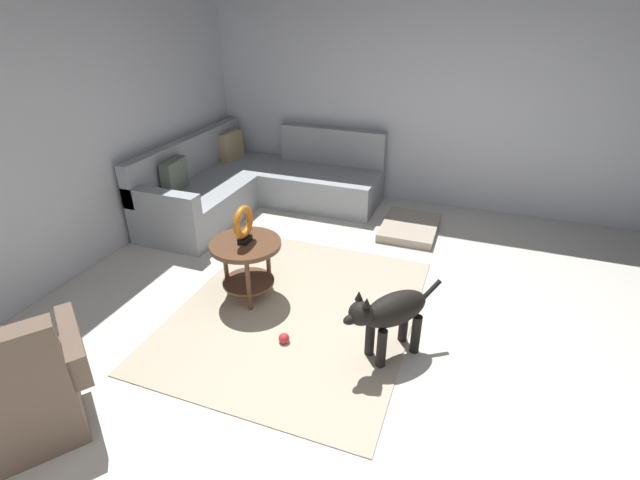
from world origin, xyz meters
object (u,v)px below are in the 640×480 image
(dog_toy_ball, at_px, (284,338))
(torus_sculpture, at_px, (244,224))
(dog_bed_mat, at_px, (410,227))
(armchair, at_px, (15,396))
(sectional_couch, at_px, (255,185))
(side_table, at_px, (246,255))
(dog, at_px, (390,313))

(dog_toy_ball, bearing_deg, torus_sculpture, 49.39)
(dog_bed_mat, distance_m, dog_toy_ball, 2.30)
(armchair, distance_m, torus_sculpture, 1.88)
(sectional_couch, xyz_separation_m, dog_toy_ball, (-2.24, -1.39, -0.25))
(side_table, bearing_deg, dog_bed_mat, -31.91)
(dog_bed_mat, relative_size, dog_toy_ball, 9.43)
(sectional_couch, height_order, dog, sectional_couch)
(torus_sculpture, distance_m, dog_toy_ball, 0.98)
(side_table, bearing_deg, dog_toy_ball, -130.61)
(dog, distance_m, dog_toy_ball, 0.85)
(dog, bearing_deg, armchair, 77.59)
(sectional_couch, height_order, armchair, same)
(sectional_couch, relative_size, armchair, 2.25)
(torus_sculpture, height_order, dog, torus_sculpture)
(sectional_couch, distance_m, dog_bed_mat, 1.96)
(side_table, height_order, dog, dog)
(torus_sculpture, xyz_separation_m, dog_toy_ball, (-0.47, -0.54, -0.67))
(sectional_couch, relative_size, dog_bed_mat, 2.81)
(torus_sculpture, bearing_deg, dog_toy_ball, -130.61)
(side_table, bearing_deg, torus_sculpture, -90.00)
(sectional_couch, bearing_deg, side_table, -154.55)
(armchair, relative_size, dog_toy_ball, 11.78)
(side_table, xyz_separation_m, dog_bed_mat, (1.77, -1.10, -0.37))
(sectional_couch, relative_size, side_table, 3.75)
(armchair, height_order, torus_sculpture, armchair)
(dog, bearing_deg, dog_bed_mat, -44.21)
(torus_sculpture, bearing_deg, side_table, 90.00)
(side_table, bearing_deg, dog, -103.86)
(sectional_couch, bearing_deg, armchair, -175.22)
(dog, relative_size, dog_toy_ball, 8.05)
(armchair, height_order, dog_toy_ball, armchair)
(sectional_couch, xyz_separation_m, torus_sculpture, (-1.77, -0.84, 0.42))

